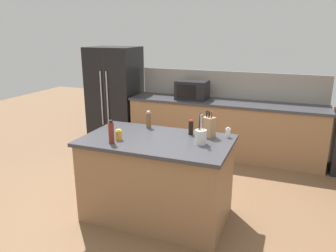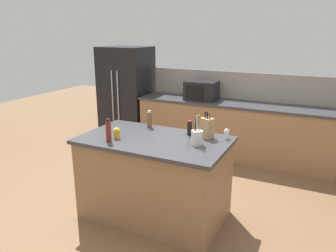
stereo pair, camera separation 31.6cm
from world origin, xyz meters
name	(u,v)px [view 1 (the left image)]	position (x,y,z in m)	size (l,w,h in m)	color
ground_plane	(157,215)	(0.00, 0.00, 0.00)	(14.00, 14.00, 0.00)	brown
back_counter_run	(224,128)	(0.30, 2.20, 0.47)	(3.26, 0.66, 0.94)	#936B47
wall_backsplash	(229,85)	(0.30, 2.52, 1.17)	(3.22, 0.03, 0.46)	gray
kitchen_island	(157,178)	(0.00, 0.00, 0.47)	(1.62, 0.95, 0.94)	#936B47
refrigerator	(115,95)	(-1.81, 2.25, 0.89)	(0.89, 0.75, 1.78)	black
microwave	(192,90)	(-0.27, 2.20, 1.10)	(0.52, 0.39, 0.32)	black
knife_block	(209,127)	(0.51, 0.29, 1.05)	(0.16, 0.15, 0.29)	#A87C54
utensil_crock	(201,136)	(0.49, 0.02, 1.02)	(0.12, 0.12, 0.32)	beige
salt_shaker	(228,133)	(0.71, 0.34, 0.99)	(0.05, 0.05, 0.11)	silver
honey_jar	(119,135)	(-0.37, -0.17, 0.99)	(0.07, 0.07, 0.12)	gold
soy_sauce_bottle	(191,128)	(0.30, 0.29, 1.02)	(0.05, 0.05, 0.17)	black
vinegar_bottle	(111,133)	(-0.38, -0.30, 1.06)	(0.06, 0.06, 0.25)	maroon
pepper_grinder	(149,120)	(-0.25, 0.36, 1.04)	(0.06, 0.06, 0.21)	brown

